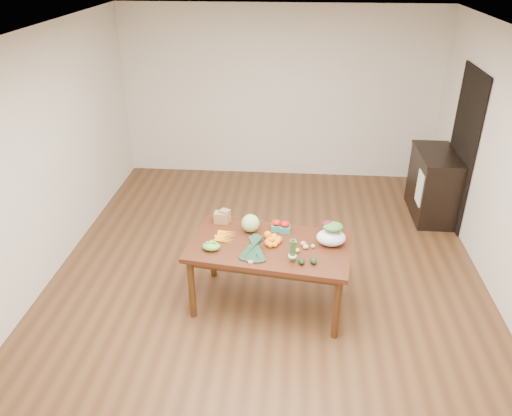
# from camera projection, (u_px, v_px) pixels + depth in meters

# --- Properties ---
(floor) EXTENTS (6.00, 6.00, 0.00)m
(floor) POSITION_uv_depth(u_px,v_px,m) (267.00, 276.00, 5.85)
(floor) COLOR brown
(floor) RESTS_ON ground
(ceiling) EXTENTS (5.00, 6.00, 0.02)m
(ceiling) POSITION_uv_depth(u_px,v_px,m) (270.00, 36.00, 4.59)
(ceiling) COLOR white
(ceiling) RESTS_ON room_walls
(room_walls) EXTENTS (5.02, 6.02, 2.70)m
(room_walls) POSITION_uv_depth(u_px,v_px,m) (268.00, 170.00, 5.22)
(room_walls) COLOR silver
(room_walls) RESTS_ON floor
(dining_table) EXTENTS (1.73, 1.11, 0.75)m
(dining_table) POSITION_uv_depth(u_px,v_px,m) (269.00, 275.00, 5.23)
(dining_table) COLOR #421D0F
(dining_table) RESTS_ON floor
(doorway_dark) EXTENTS (0.02, 1.00, 2.10)m
(doorway_dark) POSITION_uv_depth(u_px,v_px,m) (462.00, 149.00, 6.59)
(doorway_dark) COLOR black
(doorway_dark) RESTS_ON floor
(cabinet) EXTENTS (0.52, 1.02, 0.94)m
(cabinet) POSITION_uv_depth(u_px,v_px,m) (433.00, 185.00, 6.97)
(cabinet) COLOR black
(cabinet) RESTS_ON floor
(dish_towel) EXTENTS (0.02, 0.28, 0.45)m
(dish_towel) POSITION_uv_depth(u_px,v_px,m) (419.00, 188.00, 6.69)
(dish_towel) COLOR white
(dish_towel) RESTS_ON cabinet
(paper_bag) EXTENTS (0.23, 0.20, 0.15)m
(paper_bag) POSITION_uv_depth(u_px,v_px,m) (221.00, 216.00, 5.43)
(paper_bag) COLOR brown
(paper_bag) RESTS_ON dining_table
(cabbage) EXTENTS (0.19, 0.19, 0.19)m
(cabbage) POSITION_uv_depth(u_px,v_px,m) (251.00, 223.00, 5.25)
(cabbage) COLOR #90AF65
(cabbage) RESTS_ON dining_table
(strawberry_basket_a) EXTENTS (0.12, 0.12, 0.09)m
(strawberry_basket_a) POSITION_uv_depth(u_px,v_px,m) (276.00, 226.00, 5.30)
(strawberry_basket_a) COLOR red
(strawberry_basket_a) RESTS_ON dining_table
(strawberry_basket_b) EXTENTS (0.12, 0.12, 0.10)m
(strawberry_basket_b) POSITION_uv_depth(u_px,v_px,m) (285.00, 228.00, 5.26)
(strawberry_basket_b) COLOR red
(strawberry_basket_b) RESTS_ON dining_table
(orange_a) EXTENTS (0.09, 0.09, 0.09)m
(orange_a) POSITION_uv_depth(u_px,v_px,m) (268.00, 235.00, 5.14)
(orange_a) COLOR orange
(orange_a) RESTS_ON dining_table
(orange_b) EXTENTS (0.07, 0.07, 0.07)m
(orange_b) POSITION_uv_depth(u_px,v_px,m) (274.00, 237.00, 5.13)
(orange_b) COLOR orange
(orange_b) RESTS_ON dining_table
(orange_c) EXTENTS (0.07, 0.07, 0.07)m
(orange_c) POSITION_uv_depth(u_px,v_px,m) (279.00, 239.00, 5.08)
(orange_c) COLOR orange
(orange_c) RESTS_ON dining_table
(mandarin_cluster) EXTENTS (0.20, 0.20, 0.10)m
(mandarin_cluster) POSITION_uv_depth(u_px,v_px,m) (270.00, 241.00, 5.03)
(mandarin_cluster) COLOR #FF9B0F
(mandarin_cluster) RESTS_ON dining_table
(carrots) EXTENTS (0.25, 0.27, 0.03)m
(carrots) POSITION_uv_depth(u_px,v_px,m) (225.00, 236.00, 5.17)
(carrots) COLOR orange
(carrots) RESTS_ON dining_table
(snap_pea_bag) EXTENTS (0.18, 0.14, 0.08)m
(snap_pea_bag) POSITION_uv_depth(u_px,v_px,m) (211.00, 246.00, 4.95)
(snap_pea_bag) COLOR #6FB03B
(snap_pea_bag) RESTS_ON dining_table
(kale_bunch) EXTENTS (0.37, 0.44, 0.16)m
(kale_bunch) POSITION_uv_depth(u_px,v_px,m) (253.00, 250.00, 4.82)
(kale_bunch) COLOR black
(kale_bunch) RESTS_ON dining_table
(asparagus_bundle) EXTENTS (0.09, 0.13, 0.26)m
(asparagus_bundle) POSITION_uv_depth(u_px,v_px,m) (293.00, 250.00, 4.73)
(asparagus_bundle) COLOR #427837
(asparagus_bundle) RESTS_ON dining_table
(potato_a) EXTENTS (0.05, 0.04, 0.04)m
(potato_a) POSITION_uv_depth(u_px,v_px,m) (295.00, 242.00, 5.06)
(potato_a) COLOR #DDC47F
(potato_a) RESTS_ON dining_table
(potato_b) EXTENTS (0.05, 0.05, 0.04)m
(potato_b) POSITION_uv_depth(u_px,v_px,m) (297.00, 251.00, 4.92)
(potato_b) COLOR tan
(potato_b) RESTS_ON dining_table
(potato_c) EXTENTS (0.06, 0.05, 0.05)m
(potato_c) POSITION_uv_depth(u_px,v_px,m) (306.00, 247.00, 4.98)
(potato_c) COLOR #DCB67F
(potato_c) RESTS_ON dining_table
(potato_d) EXTENTS (0.06, 0.05, 0.05)m
(potato_d) POSITION_uv_depth(u_px,v_px,m) (303.00, 244.00, 5.03)
(potato_d) COLOR tan
(potato_d) RESTS_ON dining_table
(potato_e) EXTENTS (0.05, 0.04, 0.04)m
(potato_e) POSITION_uv_depth(u_px,v_px,m) (313.00, 246.00, 4.99)
(potato_e) COLOR tan
(potato_e) RESTS_ON dining_table
(avocado_a) EXTENTS (0.08, 0.10, 0.06)m
(avocado_a) POSITION_uv_depth(u_px,v_px,m) (301.00, 261.00, 4.74)
(avocado_a) COLOR black
(avocado_a) RESTS_ON dining_table
(avocado_b) EXTENTS (0.09, 0.11, 0.06)m
(avocado_b) POSITION_uv_depth(u_px,v_px,m) (313.00, 261.00, 4.75)
(avocado_b) COLOR black
(avocado_b) RESTS_ON dining_table
(salad_bag) EXTENTS (0.32, 0.26, 0.23)m
(salad_bag) POSITION_uv_depth(u_px,v_px,m) (331.00, 235.00, 5.00)
(salad_bag) COLOR white
(salad_bag) RESTS_ON dining_table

